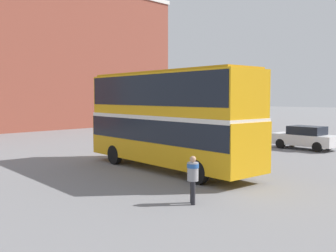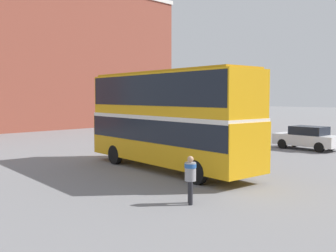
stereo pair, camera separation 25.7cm
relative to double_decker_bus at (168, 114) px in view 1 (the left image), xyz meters
The scene contains 5 objects.
ground_plane 2.81m from the double_decker_bus, 12.39° to the left, with size 240.00×240.00×0.00m, color slate.
building_row_left 31.88m from the double_decker_bus, 168.03° to the left, with size 12.20×38.18×16.67m.
double_decker_bus is the anchor object (origin of this frame).
pedestrian_foreground 6.53m from the double_decker_bus, 38.16° to the right, with size 0.57×0.57×1.63m.
parked_car_kerb_far 12.31m from the double_decker_bus, 83.24° to the left, with size 4.37×1.99×1.60m.
Camera 1 is at (12.87, -13.91, 3.60)m, focal length 42.00 mm.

